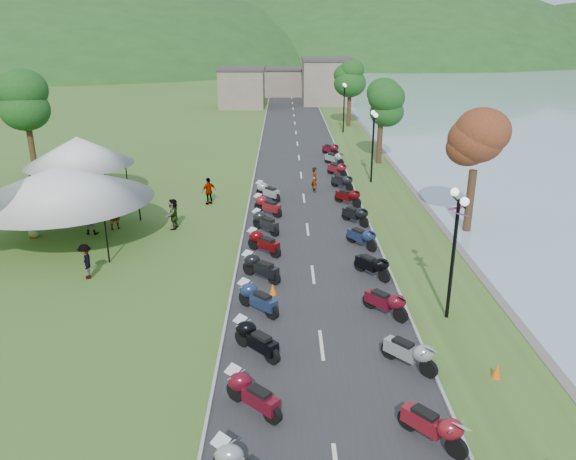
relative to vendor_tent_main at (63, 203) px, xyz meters
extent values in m
cube|color=#2D2D2F|center=(12.81, 13.37, -1.99)|extent=(7.00, 120.00, 0.02)
cube|color=gray|center=(10.81, 58.37, 0.50)|extent=(18.00, 16.00, 5.00)
imported|color=slate|center=(2.10, 1.58, -2.00)|extent=(0.87, 0.83, 1.94)
imported|color=slate|center=(0.96, 0.82, -2.00)|extent=(0.85, 0.48, 1.73)
imported|color=slate|center=(2.65, -4.88, -2.00)|extent=(0.78, 1.13, 1.62)
camera|label=1|loc=(11.47, -27.90, 8.69)|focal=35.00mm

